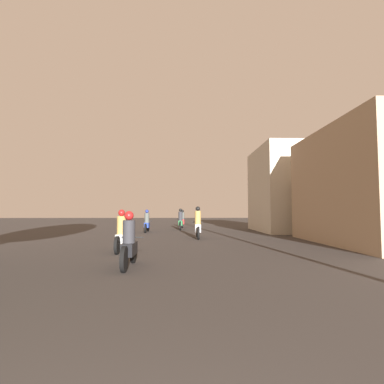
{
  "coord_description": "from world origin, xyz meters",
  "views": [
    {
      "loc": [
        0.36,
        -0.16,
        1.48
      ],
      "look_at": [
        0.79,
        17.84,
        2.59
      ],
      "focal_mm": 28.0,
      "sensor_mm": 36.0,
      "label": 1
    }
  ],
  "objects_px": {
    "motorcycle_green": "(180,221)",
    "motorcycle_black": "(129,245)",
    "building_right_near": "(375,186)",
    "building_right_far": "(286,190)",
    "motorcycle_blue": "(147,223)",
    "motorcycle_white": "(122,235)",
    "motorcycle_silver": "(198,226)",
    "motorcycle_red": "(182,220)"
  },
  "relations": [
    {
      "from": "motorcycle_black",
      "to": "building_right_far",
      "type": "relative_size",
      "value": 0.3
    },
    {
      "from": "motorcycle_silver",
      "to": "motorcycle_green",
      "type": "relative_size",
      "value": 1.06
    },
    {
      "from": "motorcycle_black",
      "to": "building_right_near",
      "type": "relative_size",
      "value": 0.25
    },
    {
      "from": "building_right_far",
      "to": "motorcycle_silver",
      "type": "bearing_deg",
      "value": -140.82
    },
    {
      "from": "motorcycle_red",
      "to": "building_right_far",
      "type": "distance_m",
      "value": 9.17
    },
    {
      "from": "motorcycle_green",
      "to": "building_right_near",
      "type": "xyz_separation_m",
      "value": [
        8.78,
        -10.09,
        1.92
      ]
    },
    {
      "from": "motorcycle_green",
      "to": "building_right_near",
      "type": "relative_size",
      "value": 0.26
    },
    {
      "from": "motorcycle_black",
      "to": "building_right_far",
      "type": "bearing_deg",
      "value": 53.74
    },
    {
      "from": "motorcycle_green",
      "to": "motorcycle_red",
      "type": "distance_m",
      "value": 2.92
    },
    {
      "from": "building_right_near",
      "to": "motorcycle_green",
      "type": "bearing_deg",
      "value": 131.04
    },
    {
      "from": "motorcycle_green",
      "to": "building_right_far",
      "type": "distance_m",
      "value": 8.19
    },
    {
      "from": "motorcycle_blue",
      "to": "building_right_near",
      "type": "xyz_separation_m",
      "value": [
        11.04,
        -7.57,
        1.95
      ]
    },
    {
      "from": "motorcycle_blue",
      "to": "building_right_near",
      "type": "height_order",
      "value": "building_right_near"
    },
    {
      "from": "building_right_far",
      "to": "motorcycle_black",
      "type": "bearing_deg",
      "value": -123.14
    },
    {
      "from": "motorcycle_white",
      "to": "building_right_far",
      "type": "xyz_separation_m",
      "value": [
        9.6,
        10.4,
        2.37
      ]
    },
    {
      "from": "motorcycle_blue",
      "to": "building_right_far",
      "type": "distance_m",
      "value": 10.21
    },
    {
      "from": "motorcycle_black",
      "to": "motorcycle_red",
      "type": "distance_m",
      "value": 18.16
    },
    {
      "from": "motorcycle_silver",
      "to": "motorcycle_red",
      "type": "distance_m",
      "value": 10.13
    },
    {
      "from": "building_right_near",
      "to": "building_right_far",
      "type": "relative_size",
      "value": 1.18
    },
    {
      "from": "building_right_far",
      "to": "motorcycle_white",
      "type": "bearing_deg",
      "value": -132.72
    },
    {
      "from": "motorcycle_green",
      "to": "motorcycle_red",
      "type": "xyz_separation_m",
      "value": [
        0.13,
        2.92,
        -0.02
      ]
    },
    {
      "from": "motorcycle_silver",
      "to": "motorcycle_blue",
      "type": "xyz_separation_m",
      "value": [
        -3.28,
        4.65,
        -0.05
      ]
    },
    {
      "from": "motorcycle_blue",
      "to": "motorcycle_white",
      "type": "bearing_deg",
      "value": -88.96
    },
    {
      "from": "motorcycle_black",
      "to": "motorcycle_green",
      "type": "bearing_deg",
      "value": 82.68
    },
    {
      "from": "motorcycle_green",
      "to": "building_right_far",
      "type": "height_order",
      "value": "building_right_far"
    },
    {
      "from": "motorcycle_black",
      "to": "motorcycle_white",
      "type": "relative_size",
      "value": 0.94
    },
    {
      "from": "motorcycle_green",
      "to": "motorcycle_black",
      "type": "bearing_deg",
      "value": -92.73
    },
    {
      "from": "motorcycle_black",
      "to": "motorcycle_blue",
      "type": "xyz_separation_m",
      "value": [
        -1.14,
        12.68,
        0.03
      ]
    },
    {
      "from": "motorcycle_green",
      "to": "motorcycle_white",
      "type": "bearing_deg",
      "value": -97.63
    },
    {
      "from": "motorcycle_white",
      "to": "motorcycle_silver",
      "type": "relative_size",
      "value": 0.98
    },
    {
      "from": "motorcycle_green",
      "to": "building_right_far",
      "type": "bearing_deg",
      "value": -11.51
    },
    {
      "from": "motorcycle_black",
      "to": "building_right_far",
      "type": "distance_m",
      "value": 16.22
    },
    {
      "from": "motorcycle_blue",
      "to": "motorcycle_green",
      "type": "xyz_separation_m",
      "value": [
        2.26,
        2.52,
        0.03
      ]
    },
    {
      "from": "building_right_far",
      "to": "motorcycle_green",
      "type": "bearing_deg",
      "value": 167.02
    },
    {
      "from": "motorcycle_black",
      "to": "building_right_near",
      "type": "bearing_deg",
      "value": 24.17
    },
    {
      "from": "motorcycle_black",
      "to": "motorcycle_green",
      "type": "distance_m",
      "value": 15.24
    },
    {
      "from": "motorcycle_blue",
      "to": "motorcycle_green",
      "type": "relative_size",
      "value": 1.04
    },
    {
      "from": "motorcycle_black",
      "to": "building_right_near",
      "type": "height_order",
      "value": "building_right_near"
    },
    {
      "from": "building_right_near",
      "to": "motorcycle_red",
      "type": "bearing_deg",
      "value": 123.63
    },
    {
      "from": "motorcycle_white",
      "to": "building_right_near",
      "type": "relative_size",
      "value": 0.27
    },
    {
      "from": "motorcycle_white",
      "to": "building_right_far",
      "type": "bearing_deg",
      "value": 48.52
    },
    {
      "from": "motorcycle_white",
      "to": "motorcycle_blue",
      "type": "relative_size",
      "value": 1.0
    }
  ]
}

